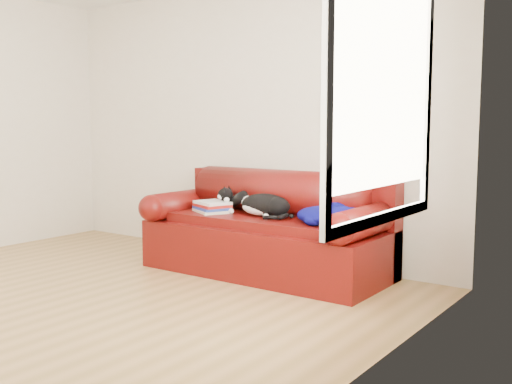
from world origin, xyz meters
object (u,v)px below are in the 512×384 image
(book_stack, at_px, (212,207))
(cat, at_px, (264,205))
(blanket, at_px, (327,215))
(sofa_base, at_px, (266,246))

(book_stack, height_order, cat, cat)
(cat, bearing_deg, book_stack, -158.16)
(book_stack, relative_size, blanket, 0.71)
(sofa_base, height_order, cat, cat)
(sofa_base, distance_m, book_stack, 0.61)
(sofa_base, bearing_deg, book_stack, -168.16)
(sofa_base, relative_size, book_stack, 5.08)
(sofa_base, relative_size, cat, 3.24)
(blanket, bearing_deg, book_stack, -177.63)
(sofa_base, bearing_deg, blanket, -5.40)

